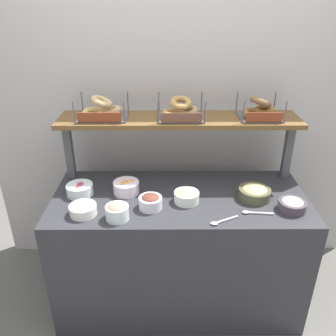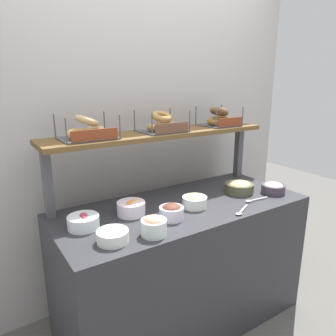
% 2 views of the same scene
% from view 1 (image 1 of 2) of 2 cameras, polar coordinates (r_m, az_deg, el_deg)
% --- Properties ---
extents(ground_plane, '(8.00, 8.00, 0.00)m').
position_cam_1_polar(ground_plane, '(2.73, 1.64, -20.10)').
color(ground_plane, '#595651').
extents(back_wall, '(2.80, 0.06, 2.40)m').
position_cam_1_polar(back_wall, '(2.55, 1.61, 8.57)').
color(back_wall, '#B3ADAB').
rests_on(back_wall, ground_plane).
extents(deli_counter, '(1.60, 0.70, 0.85)m').
position_cam_1_polar(deli_counter, '(2.44, 1.77, -13.22)').
color(deli_counter, '#2D2D33').
rests_on(deli_counter, ground_plane).
extents(shelf_riser_left, '(0.05, 0.05, 0.40)m').
position_cam_1_polar(shelf_riser_left, '(2.43, -15.99, 2.82)').
color(shelf_riser_left, '#4C4C51').
rests_on(shelf_riser_left, deli_counter).
extents(shelf_riser_right, '(0.05, 0.05, 0.40)m').
position_cam_1_polar(shelf_riser_right, '(2.48, 19.16, 2.84)').
color(shelf_riser_right, '#4C4C51').
rests_on(shelf_riser_right, deli_counter).
extents(upper_shelf, '(1.56, 0.32, 0.03)m').
position_cam_1_polar(upper_shelf, '(2.27, 1.84, 7.96)').
color(upper_shelf, brown).
rests_on(upper_shelf, shelf_riser_left).
extents(bowl_tuna_salad, '(0.16, 0.16, 0.07)m').
position_cam_1_polar(bowl_tuna_salad, '(2.17, 19.78, -5.72)').
color(bowl_tuna_salad, '#463B48').
rests_on(bowl_tuna_salad, deli_counter).
extents(bowl_hummus, '(0.20, 0.20, 0.08)m').
position_cam_1_polar(bowl_hummus, '(2.22, 14.07, -3.92)').
color(bowl_hummus, '#4F4F36').
rests_on(bowl_hummus, deli_counter).
extents(bowl_fruit_salad, '(0.17, 0.17, 0.09)m').
position_cam_1_polar(bowl_fruit_salad, '(2.23, -6.89, -3.11)').
color(bowl_fruit_salad, white).
rests_on(bowl_fruit_salad, deli_counter).
extents(bowl_cream_cheese, '(0.16, 0.16, 0.08)m').
position_cam_1_polar(bowl_cream_cheese, '(2.06, -13.83, -6.53)').
color(bowl_cream_cheese, white).
rests_on(bowl_cream_cheese, deli_counter).
extents(bowl_chocolate_spread, '(0.14, 0.14, 0.09)m').
position_cam_1_polar(bowl_chocolate_spread, '(2.06, -2.90, -5.52)').
color(bowl_chocolate_spread, white).
rests_on(bowl_chocolate_spread, deli_counter).
extents(bowl_egg_salad, '(0.15, 0.15, 0.08)m').
position_cam_1_polar(bowl_egg_salad, '(2.12, 3.09, -4.60)').
color(bowl_egg_salad, white).
rests_on(bowl_egg_salad, deli_counter).
extents(bowl_beet_salad, '(0.17, 0.17, 0.08)m').
position_cam_1_polar(bowl_beet_salad, '(2.26, -14.32, -3.40)').
color(bowl_beet_salad, white).
rests_on(bowl_beet_salad, deli_counter).
extents(bowl_lox_spread, '(0.13, 0.13, 0.11)m').
position_cam_1_polar(bowl_lox_spread, '(1.98, -8.38, -7.04)').
color(bowl_lox_spread, white).
rests_on(bowl_lox_spread, deli_counter).
extents(serving_spoon_near_plate, '(0.17, 0.09, 0.01)m').
position_cam_1_polar(serving_spoon_near_plate, '(1.97, 8.59, -8.72)').
color(serving_spoon_near_plate, '#B7B7BC').
rests_on(serving_spoon_near_plate, deli_counter).
extents(serving_spoon_by_edge, '(0.18, 0.04, 0.01)m').
position_cam_1_polar(serving_spoon_by_edge, '(2.08, 13.79, -7.14)').
color(serving_spoon_by_edge, '#B7B7BC').
rests_on(serving_spoon_by_edge, deli_counter).
extents(bagel_basket_sesame, '(0.32, 0.24, 0.15)m').
position_cam_1_polar(bagel_basket_sesame, '(2.28, -10.81, 9.30)').
color(bagel_basket_sesame, '#4C4C51').
rests_on(bagel_basket_sesame, upper_shelf).
extents(bagel_basket_everything, '(0.29, 0.26, 0.14)m').
position_cam_1_polar(bagel_basket_everything, '(2.24, 2.07, 9.37)').
color(bagel_basket_everything, '#4C4C51').
rests_on(bagel_basket_everything, upper_shelf).
extents(bagel_basket_cinnamon_raisin, '(0.28, 0.26, 0.15)m').
position_cam_1_polar(bagel_basket_cinnamon_raisin, '(2.32, 14.82, 9.20)').
color(bagel_basket_cinnamon_raisin, '#4C4C51').
rests_on(bagel_basket_cinnamon_raisin, upper_shelf).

